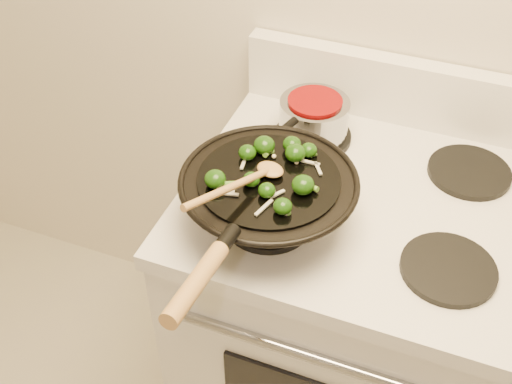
% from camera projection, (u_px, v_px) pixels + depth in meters
% --- Properties ---
extents(stove, '(0.78, 0.67, 1.08)m').
position_uv_depth(stove, '(351.00, 324.00, 1.66)').
color(stove, white).
rests_on(stove, ground).
extents(wok, '(0.35, 0.58, 0.17)m').
position_uv_depth(wok, '(268.00, 198.00, 1.25)').
color(wok, black).
rests_on(wok, stove).
extents(stirfry, '(0.21, 0.22, 0.04)m').
position_uv_depth(stirfry, '(273.00, 166.00, 1.22)').
color(stirfry, '#153A09').
rests_on(stirfry, wok).
extents(wooden_spoon, '(0.12, 0.25, 0.08)m').
position_uv_depth(wooden_spoon, '(247.00, 180.00, 1.17)').
color(wooden_spoon, '#A87B42').
rests_on(wooden_spoon, wok).
extents(saucepan, '(0.16, 0.25, 0.09)m').
position_uv_depth(saucepan, '(313.00, 118.00, 1.47)').
color(saucepan, gray).
rests_on(saucepan, stove).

